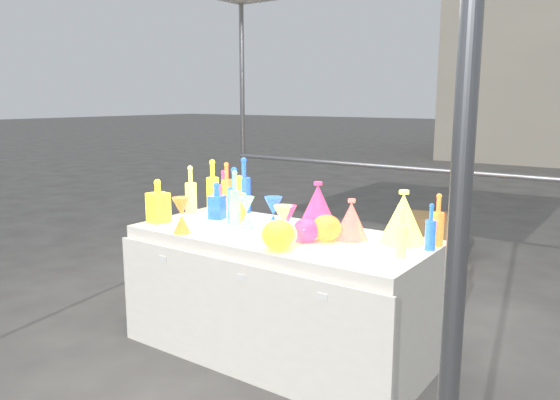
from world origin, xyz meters
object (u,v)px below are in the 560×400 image
Objects in this scene: bottle_0 at (213,184)px; decanter_0 at (158,201)px; display_table at (279,294)px; hourglass_0 at (182,215)px; globe_0 at (278,237)px; cardboard_box_closed at (434,236)px.

bottle_0 is 1.26× the size of decanter_0.
bottle_0 reaches higher than display_table.
hourglass_0 is (0.34, -0.12, -0.03)m from decanter_0.
bottle_0 reaches higher than globe_0.
decanter_0 is at bearing 174.88° from globe_0.
globe_0 is (0.20, -0.29, 0.45)m from display_table.
cardboard_box_closed is at bearing 93.20° from globe_0.
decanter_0 is (-0.81, -0.20, 0.52)m from display_table.
bottle_0 reaches higher than hourglass_0.
bottle_0 is 1.24m from globe_0.
cardboard_box_closed is 3.24× the size of globe_0.
cardboard_box_closed is at bearing 89.07° from display_table.
globe_0 is (1.01, -0.09, -0.07)m from decanter_0.
globe_0 is (0.16, -2.87, 0.61)m from cardboard_box_closed.
hourglass_0 reaches higher than globe_0.
display_table is 1.08m from bottle_0.
cardboard_box_closed is 1.62× the size of bottle_0.
cardboard_box_closed is 2.05× the size of decanter_0.
hourglass_0 reaches higher than display_table.
bottle_0 is (-0.89, -2.21, 0.72)m from cardboard_box_closed.
display_table is 6.55× the size of decanter_0.
globe_0 is at bearing -55.52° from display_table.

